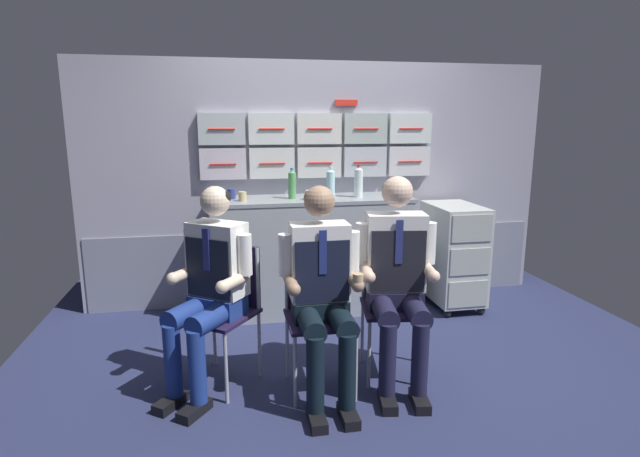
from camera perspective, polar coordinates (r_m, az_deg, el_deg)
name	(u,v)px	position (r m, az deg, el deg)	size (l,w,h in m)	color
ground	(358,367)	(3.58, 4.40, -15.41)	(4.80, 4.80, 0.04)	#262C4E
galley_bulkhead	(320,185)	(4.55, 0.04, 4.99)	(4.20, 0.14, 2.15)	#9A98AA
galley_counter	(311,255)	(4.36, -1.03, -2.98)	(1.72, 0.53, 1.00)	#99A1A6
service_trolley	(453,252)	(4.62, 14.90, -2.65)	(0.40, 0.65, 0.92)	black
folding_chair_left	(227,297)	(3.25, -10.54, -7.72)	(0.56, 0.56, 0.87)	#A8AAAF
crew_member_left	(210,281)	(3.08, -12.45, -5.89)	(0.60, 0.65, 1.26)	black
folding_chair_right	(317,301)	(3.14, -0.33, -8.26)	(0.40, 0.40, 0.87)	#A8AAAF
crew_member_right	(322,284)	(2.93, 0.26, -6.36)	(0.49, 0.59, 1.27)	black
folding_chair_near_trolley	(392,291)	(3.35, 8.19, -7.06)	(0.46, 0.46, 0.87)	#A8AAAF
crew_member_near_trolley	(397,271)	(3.14, 8.79, -4.78)	(0.51, 0.66, 1.30)	black
water_bottle_clear	(292,184)	(4.21, -3.20, 5.06)	(0.07, 0.07, 0.26)	#4E9954
water_bottle_tall	(358,182)	(4.30, 4.40, 5.32)	(0.08, 0.08, 0.28)	silver
water_bottle_blue_cap	(331,183)	(4.26, 1.21, 5.18)	(0.07, 0.07, 0.26)	#ABDCE3
coffee_cup_spare	(243,196)	(4.12, -8.80, 3.66)	(0.07, 0.07, 0.08)	tan
coffee_cup_white	(323,195)	(4.17, 0.31, 3.83)	(0.06, 0.06, 0.07)	navy
paper_cup_blue	(232,194)	(4.26, -10.03, 3.93)	(0.07, 0.07, 0.08)	navy
paper_cup_tan	(310,195)	(4.16, -1.14, 3.87)	(0.07, 0.07, 0.08)	silver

